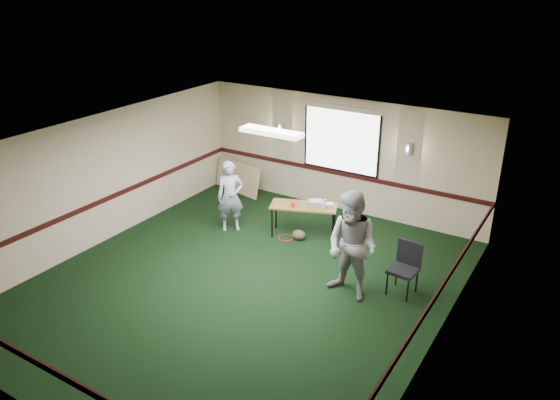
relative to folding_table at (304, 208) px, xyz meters
The scene contains 13 objects.
ground 2.39m from the folding_table, 89.39° to the right, with size 8.00×8.00×0.00m, color black.
room_shell 0.95m from the folding_table, 82.25° to the right, with size 8.00×8.02×8.00m.
folding_table is the anchor object (origin of this frame).
projector 0.27m from the folding_table, 38.86° to the left, with size 0.29×0.24×0.10m, color #94949C.
game_console 0.54m from the folding_table, 31.99° to the left, with size 0.19×0.15×0.05m, color white.
red_cup 0.27m from the folding_table, 128.42° to the right, with size 0.08×0.08×0.12m, color red.
water_bottle 0.48m from the folding_table, ahead, with size 0.06×0.06×0.21m, color #8EB8E9.
duffel_bag 0.59m from the folding_table, 84.57° to the right, with size 0.30×0.23×0.21m, color #3F3624.
cable_coil 0.76m from the folding_table, 126.98° to the right, with size 0.33×0.33×0.02m, color red.
folded_table 2.98m from the folding_table, 154.14° to the left, with size 1.50×0.06×0.77m, color tan.
conference_chair 2.80m from the folding_table, 20.59° to the right, with size 0.50×0.52×0.95m.
person_left 1.62m from the folding_table, 158.76° to the right, with size 0.57×0.38×1.57m, color #46599A.
person_right 2.49m from the folding_table, 41.21° to the right, with size 0.95×0.74×1.96m, color #7C99C1.
Camera 1 is at (5.11, -6.98, 5.38)m, focal length 35.00 mm.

